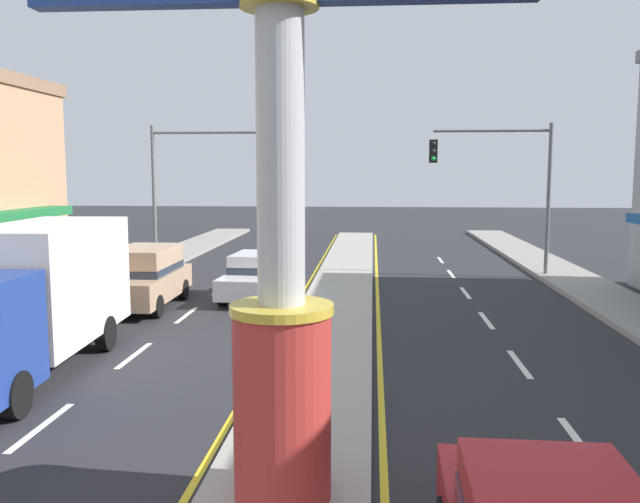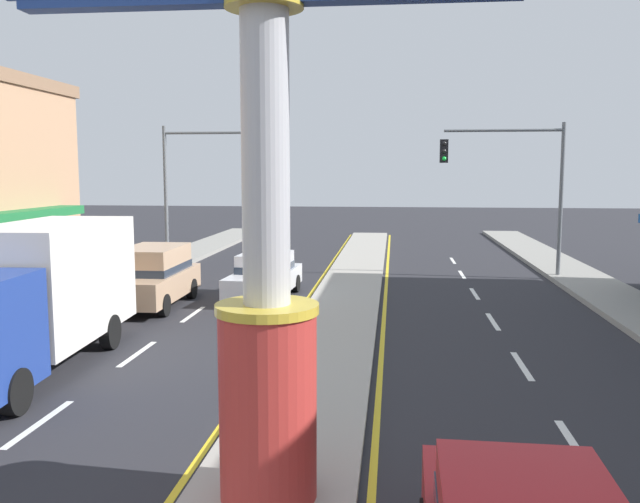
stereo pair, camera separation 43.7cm
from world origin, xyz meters
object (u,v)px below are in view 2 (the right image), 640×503
at_px(traffic_light_right_side, 516,172).
at_px(box_truck_far_right_lane, 35,291).
at_px(suv_near_left_lane, 152,276).
at_px(district_sign, 266,210).
at_px(traffic_light_left_side, 205,172).
at_px(sedan_mid_left_lane, 265,275).

bearing_deg(traffic_light_right_side, box_truck_far_right_lane, -132.43).
height_order(box_truck_far_right_lane, suv_near_left_lane, box_truck_far_right_lane).
distance_m(district_sign, traffic_light_left_side, 20.51).
bearing_deg(traffic_light_left_side, suv_near_left_lane, -87.76).
relative_size(district_sign, sedan_mid_left_lane, 1.73).
height_order(traffic_light_right_side, sedan_mid_left_lane, traffic_light_right_side).
xyz_separation_m(traffic_light_right_side, sedan_mid_left_lane, (-9.15, -5.21, -3.46)).
height_order(box_truck_far_right_lane, sedan_mid_left_lane, box_truck_far_right_lane).
distance_m(district_sign, suv_near_left_lane, 13.94).
bearing_deg(traffic_light_left_side, box_truck_far_right_lane, -89.20).
distance_m(traffic_light_right_side, box_truck_far_right_lane, 18.76).
bearing_deg(district_sign, suv_near_left_lane, 116.46).
height_order(district_sign, traffic_light_right_side, district_sign).
xyz_separation_m(traffic_light_right_side, box_truck_far_right_lane, (-12.54, -13.72, -2.55)).
bearing_deg(suv_near_left_lane, district_sign, -63.54).
xyz_separation_m(district_sign, traffic_light_left_side, (-6.37, 19.49, 0.43)).
bearing_deg(traffic_light_right_side, district_sign, -108.38).
bearing_deg(box_truck_far_right_lane, traffic_light_left_side, 90.80).
xyz_separation_m(box_truck_far_right_lane, sedan_mid_left_lane, (3.39, 8.51, -0.91)).
relative_size(district_sign, traffic_light_left_side, 1.23).
bearing_deg(box_truck_far_right_lane, suv_near_left_lane, 89.25).
height_order(suv_near_left_lane, sedan_mid_left_lane, suv_near_left_lane).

